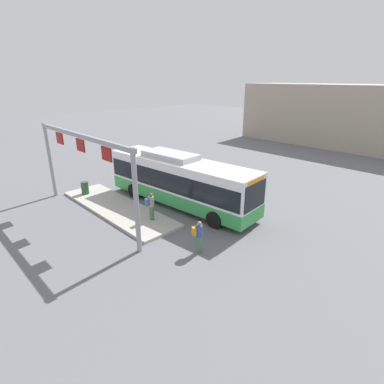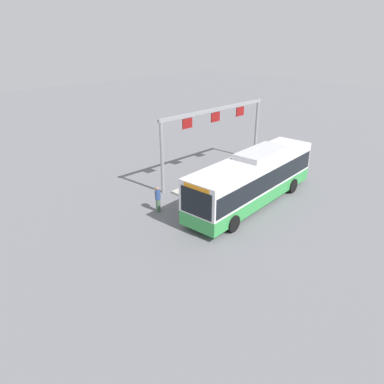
% 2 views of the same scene
% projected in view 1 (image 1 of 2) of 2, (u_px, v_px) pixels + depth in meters
% --- Properties ---
extents(ground_plane, '(120.00, 120.00, 0.00)m').
position_uv_depth(ground_plane, '(180.00, 204.00, 20.59)').
color(ground_plane, slate).
extents(platform_curb, '(10.00, 2.80, 0.16)m').
position_uv_depth(platform_curb, '(117.00, 208.00, 19.86)').
color(platform_curb, '#B2ADA3').
rests_on(platform_curb, ground).
extents(bus_main, '(11.37, 3.46, 3.46)m').
position_uv_depth(bus_main, '(180.00, 179.00, 19.95)').
color(bus_main, green).
rests_on(bus_main, ground).
extents(person_boarding, '(0.53, 0.61, 1.67)m').
position_uv_depth(person_boarding, '(199.00, 236.00, 14.65)').
color(person_boarding, '#476B4C').
rests_on(person_boarding, ground).
extents(person_waiting_near, '(0.38, 0.55, 1.67)m').
position_uv_depth(person_waiting_near, '(151.00, 206.00, 17.71)').
color(person_waiting_near, '#476B4C').
rests_on(person_waiting_near, platform_curb).
extents(platform_sign_gantry, '(10.93, 0.24, 5.20)m').
position_uv_depth(platform_sign_gantry, '(82.00, 157.00, 17.26)').
color(platform_sign_gantry, gray).
rests_on(platform_sign_gantry, ground).
extents(station_building, '(25.71, 8.00, 7.31)m').
position_uv_depth(station_building, '(349.00, 116.00, 37.12)').
color(station_building, tan).
rests_on(station_building, ground).
extents(trash_bin, '(0.52, 0.52, 0.90)m').
position_uv_depth(trash_bin, '(85.00, 188.00, 21.90)').
color(trash_bin, '#2D5133').
rests_on(trash_bin, platform_curb).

